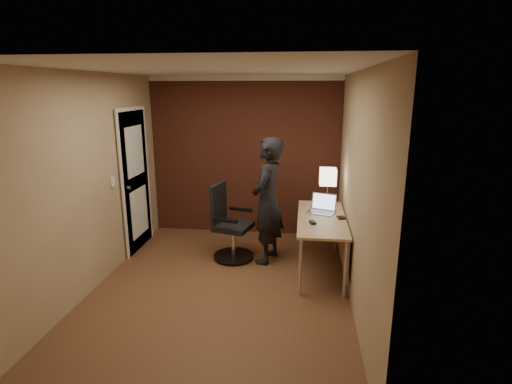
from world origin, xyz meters
The scene contains 8 objects.
room centered at (-0.27, 1.54, 1.37)m, with size 4.00×4.00×4.00m.
desk centered at (1.25, 0.61, 0.60)m, with size 0.60×1.50×0.73m.
desk_lamp centered at (1.26, 1.08, 1.15)m, with size 0.22×0.22×0.54m.
laptop centered at (1.19, 0.85, 0.79)m, with size 0.40×0.35×0.23m.
mouse centered at (1.06, 0.35, 0.75)m, with size 0.06×0.10×0.03m, color black.
wallet centered at (1.42, 0.59, 0.74)m, with size 0.09×0.11×0.02m, color black.
office_chair centered at (-0.06, 0.87, 0.46)m, with size 0.57×0.64×1.03m.
person centered at (0.47, 0.85, 0.85)m, with size 0.62×0.41×1.71m, color black.
Camera 1 is at (0.93, -4.25, 2.31)m, focal length 28.00 mm.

